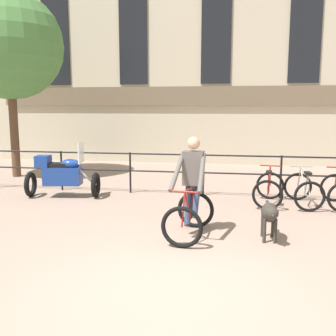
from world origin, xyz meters
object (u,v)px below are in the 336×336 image
Objects in this scene: dog at (270,214)px; parked_motorcycle at (62,175)px; cyclist_with_bike at (191,192)px; parked_bicycle_near_lamp at (269,189)px; parked_bicycle_mid_left at (303,190)px.

parked_motorcycle is (-4.74, 2.44, 0.10)m from dog.
cyclist_with_bike reaches higher than dog.
cyclist_with_bike is 4.14m from parked_motorcycle.
parked_bicycle_near_lamp is (4.94, 0.10, -0.20)m from parked_motorcycle.
cyclist_with_bike is 1.88× the size of dog.
parked_motorcycle is 1.56× the size of parked_bicycle_mid_left.
parked_bicycle_near_lamp is (0.20, 2.53, -0.11)m from dog.
dog is 2.71m from parked_bicycle_mid_left.
dog is at bearing 93.40° from parked_bicycle_near_lamp.
cyclist_with_bike is at bearing 173.26° from dog.
parked_motorcycle is 4.95m from parked_bicycle_near_lamp.
parked_bicycle_mid_left is at bearing -172.09° from parked_bicycle_near_lamp.
cyclist_with_bike is 1.43× the size of parked_bicycle_near_lamp.
dog is 0.50× the size of parked_motorcycle.
cyclist_with_bike is at bearing -130.84° from parked_motorcycle.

